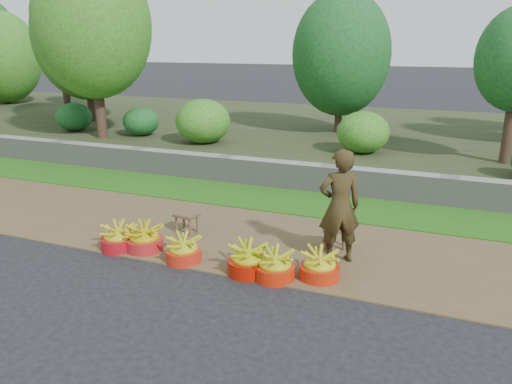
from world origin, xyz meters
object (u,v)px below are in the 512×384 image
at_px(basin_b, 144,239).
at_px(basin_e, 275,266).
at_px(basin_c, 183,250).
at_px(stool_left, 187,217).
at_px(stool_right, 335,232).
at_px(vendor_woman, 340,206).
at_px(basin_f, 320,267).
at_px(basin_a, 118,238).
at_px(basin_d, 248,260).

xyz_separation_m(basin_b, basin_e, (2.02, -0.14, -0.01)).
xyz_separation_m(basin_c, basin_e, (1.33, -0.02, 0.01)).
bearing_deg(stool_left, stool_right, 6.92).
bearing_deg(vendor_woman, basin_f, 53.10).
xyz_separation_m(basin_e, stool_left, (-1.80, 0.96, 0.09)).
distance_m(basin_a, basin_e, 2.40).
bearing_deg(basin_f, basin_c, -174.54).
relative_size(basin_a, basin_d, 0.94).
xyz_separation_m(basin_f, stool_left, (-2.32, 0.75, 0.09)).
bearing_deg(basin_f, basin_b, -178.63).
bearing_deg(basin_b, basin_e, -3.96).
height_order(basin_c, basin_e, basin_e).
distance_m(stool_left, stool_right, 2.28).
bearing_deg(basin_a, basin_f, 3.04).
bearing_deg(stool_right, basin_f, -87.08).
bearing_deg(basin_f, basin_e, -158.85).
bearing_deg(basin_a, basin_c, -1.13).
relative_size(basin_a, basin_b, 0.97).
distance_m(basin_e, stool_right, 1.32).
distance_m(stool_left, vendor_woman, 2.47).
height_order(basin_a, basin_c, basin_a).
bearing_deg(basin_d, basin_f, 11.32).
distance_m(basin_b, basin_f, 2.54).
xyz_separation_m(basin_b, stool_right, (2.49, 1.09, 0.09)).
height_order(basin_a, basin_d, basin_d).
bearing_deg(basin_d, vendor_woman, 38.42).
xyz_separation_m(basin_b, vendor_woman, (2.63, 0.66, 0.62)).
distance_m(basin_b, stool_left, 0.85).
bearing_deg(basin_e, basin_c, 178.94).
distance_m(basin_e, stool_left, 2.04).
bearing_deg(basin_d, stool_right, 55.10).
distance_m(basin_a, stool_right, 3.10).
distance_m(basin_f, stool_left, 2.44).
xyz_separation_m(basin_a, basin_d, (2.03, -0.02, 0.01)).
relative_size(stool_right, vendor_woman, 0.26).
height_order(basin_c, basin_d, basin_d).
height_order(basin_d, stool_right, basin_d).
height_order(basin_b, stool_left, basin_b).
distance_m(basin_a, basin_c, 1.07).
relative_size(basin_b, basin_f, 1.03).
bearing_deg(stool_left, basin_b, -105.47).
bearing_deg(basin_b, basin_c, -9.40).
height_order(basin_a, basin_f, same).
xyz_separation_m(basin_a, basin_f, (2.92, 0.16, -0.00)).
relative_size(basin_f, vendor_woman, 0.33).
bearing_deg(basin_b, basin_a, -165.94).
bearing_deg(basin_c, basin_e, -1.06).
bearing_deg(basin_b, basin_d, -4.11).
relative_size(basin_d, stool_right, 1.35).
relative_size(stool_left, stool_right, 0.96).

